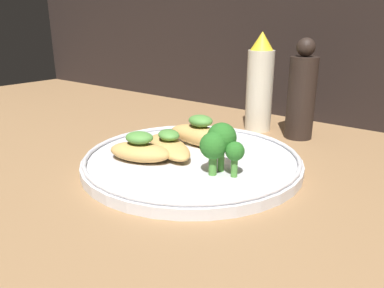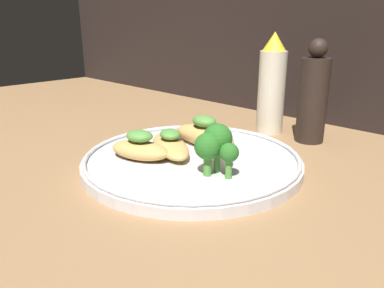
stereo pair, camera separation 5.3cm
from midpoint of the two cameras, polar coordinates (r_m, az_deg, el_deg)
ground_plane at (r=54.06cm, az=-2.80°, el=-3.97°), size 180.00×180.00×1.00cm
plate at (r=53.51cm, az=-2.82°, el=-2.49°), size 31.07×31.07×2.00cm
grilled_meat_front at (r=52.47cm, az=-10.81°, el=-0.90°), size 9.97×7.15×4.17cm
grilled_meat_middle at (r=54.59cm, az=-6.29°, el=-0.24°), size 12.51×9.42×3.61cm
grilled_meat_back at (r=57.96cm, az=-1.30°, el=1.53°), size 11.51×4.55×4.81cm
broccoli_bunch at (r=46.58cm, az=1.12°, el=0.03°), size 5.45×5.30×6.44cm
sauce_bottle at (r=70.66cm, az=8.17°, el=8.96°), size 4.88×4.88×18.12cm
pepper_grinder at (r=67.12cm, az=14.21°, el=7.35°), size 4.80×4.80×17.29cm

